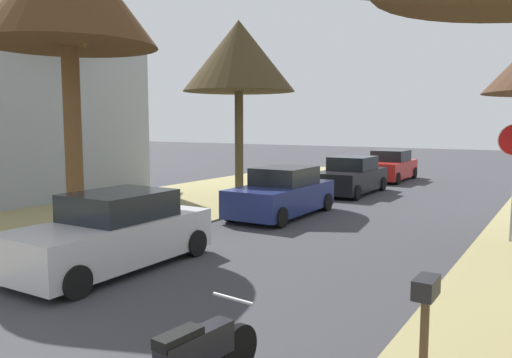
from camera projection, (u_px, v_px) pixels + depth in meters
The scene contains 7 objects.
street_tree_left_mid_b at pixel (239, 57), 19.02m from camera, with size 4.25×4.25×6.79m.
parked_sedan_silver at pixel (114, 233), 10.45m from camera, with size 1.99×4.42×1.57m.
parked_sedan_navy at pixel (282, 194), 16.34m from camera, with size 1.99×4.42×1.57m.
parked_sedan_black at pixel (351, 177), 21.50m from camera, with size 1.99×4.42×1.57m.
parked_sedan_red at pixel (390, 167), 26.50m from camera, with size 1.99×4.42×1.57m.
parked_motorcycle at pixel (195, 357), 5.46m from camera, with size 0.60×2.05×0.97m.
curbside_mailbox at pixel (426, 301), 5.54m from camera, with size 0.22×0.44×1.27m.
Camera 1 is at (5.52, -1.25, 3.00)m, focal length 35.47 mm.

